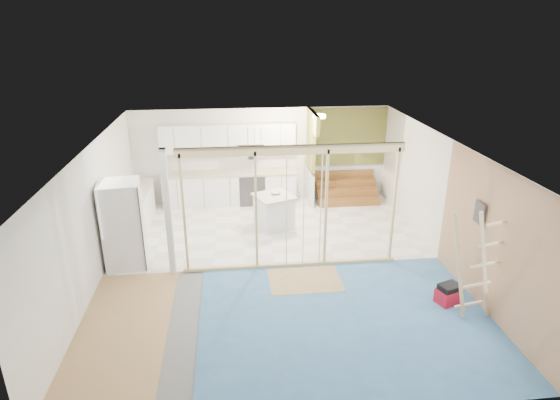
{
  "coord_description": "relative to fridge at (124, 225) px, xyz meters",
  "views": [
    {
      "loc": [
        -0.87,
        -8.5,
        4.8
      ],
      "look_at": [
        0.14,
        0.6,
        1.26
      ],
      "focal_mm": 30.0,
      "sensor_mm": 36.0,
      "label": 1
    }
  ],
  "objects": [
    {
      "name": "electrical_panel",
      "position": [
        6.5,
        -1.85,
        0.73
      ],
      "size": [
        0.04,
        0.3,
        0.4
      ],
      "primitive_type": "cube",
      "color": "#3A3A3F",
      "rests_on": "room"
    },
    {
      "name": "bowl",
      "position": [
        3.28,
        1.66,
        -0.05
      ],
      "size": [
        0.26,
        0.26,
        0.06
      ],
      "primitive_type": "imported",
      "rotation": [
        0.0,
        0.0,
        0.12
      ],
      "color": "silver",
      "rests_on": "island"
    },
    {
      "name": "ladder",
      "position": [
        6.14,
        -2.56,
        0.09
      ],
      "size": [
        1.06,
        0.07,
        1.97
      ],
      "rotation": [
        0.0,
        0.0,
        -0.06
      ],
      "color": "tan",
      "rests_on": "room"
    },
    {
      "name": "base_cabinets",
      "position": [
        1.46,
        2.91,
        -0.45
      ],
      "size": [
        4.45,
        2.24,
        0.93
      ],
      "color": "white",
      "rests_on": "room"
    },
    {
      "name": "soap_bottle_a",
      "position": [
        0.57,
        3.17,
        0.15
      ],
      "size": [
        0.12,
        0.12,
        0.27
      ],
      "primitive_type": "imported",
      "rotation": [
        0.0,
        0.0,
        -0.2
      ],
      "color": "#A6AAB8",
      "rests_on": "base_cabinets"
    },
    {
      "name": "fridge",
      "position": [
        0.0,
        0.0,
        0.0
      ],
      "size": [
        0.88,
        0.85,
        1.83
      ],
      "rotation": [
        0.0,
        0.0,
        0.12
      ],
      "color": "white",
      "rests_on": "room"
    },
    {
      "name": "floor_overlays",
      "position": [
        3.14,
        -0.39,
        -0.9
      ],
      "size": [
        7.0,
        8.0,
        0.03
      ],
      "color": "white",
      "rests_on": "room"
    },
    {
      "name": "toolbox",
      "position": [
        6.01,
        -2.11,
        -0.73
      ],
      "size": [
        0.49,
        0.43,
        0.39
      ],
      "rotation": [
        0.0,
        0.0,
        0.35
      ],
      "color": "#B21023",
      "rests_on": "room"
    },
    {
      "name": "soap_bottle_b",
      "position": [
        2.8,
        3.15,
        0.1
      ],
      "size": [
        0.09,
        0.09,
        0.17
      ],
      "primitive_type": "imported",
      "rotation": [
        0.0,
        0.0,
        0.25
      ],
      "color": "silver",
      "rests_on": "base_cabinets"
    },
    {
      "name": "upper_cabinets",
      "position": [
        2.23,
        3.37,
        0.9
      ],
      "size": [
        3.6,
        0.41,
        0.85
      ],
      "color": "white",
      "rests_on": "room"
    },
    {
      "name": "sheathing_panel",
      "position": [
        6.55,
        -2.45,
        0.38
      ],
      "size": [
        0.02,
        4.0,
        2.6
      ],
      "primitive_type": "cube",
      "color": "tan",
      "rests_on": "room"
    },
    {
      "name": "island",
      "position": [
        3.22,
        1.55,
        -0.5
      ],
      "size": [
        1.11,
        1.11,
        0.84
      ],
      "rotation": [
        0.0,
        0.0,
        0.38
      ],
      "color": "silver",
      "rests_on": "room"
    },
    {
      "name": "ceiling_light",
      "position": [
        4.47,
        2.55,
        1.62
      ],
      "size": [
        0.32,
        0.32,
        0.08
      ],
      "primitive_type": "cylinder",
      "color": "#FFEABF",
      "rests_on": "room"
    },
    {
      "name": "green_partition",
      "position": [
        5.11,
        3.21,
        0.03
      ],
      "size": [
        2.25,
        1.51,
        2.6
      ],
      "color": "olive",
      "rests_on": "room"
    },
    {
      "name": "stud_frame",
      "position": [
        2.8,
        -0.45,
        0.69
      ],
      "size": [
        4.66,
        0.14,
        2.6
      ],
      "color": "#E2C28A",
      "rests_on": "room"
    },
    {
      "name": "room",
      "position": [
        3.07,
        -0.45,
        0.38
      ],
      "size": [
        7.01,
        8.01,
        2.61
      ],
      "color": "slate",
      "rests_on": "ground"
    },
    {
      "name": "pot_rack",
      "position": [
        2.76,
        1.44,
        1.08
      ],
      "size": [
        0.52,
        0.52,
        0.72
      ],
      "color": "black",
      "rests_on": "room"
    }
  ]
}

